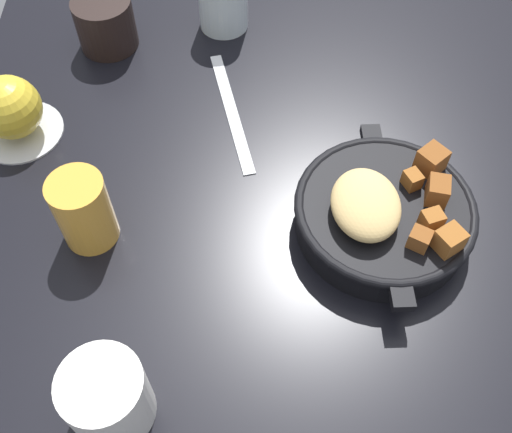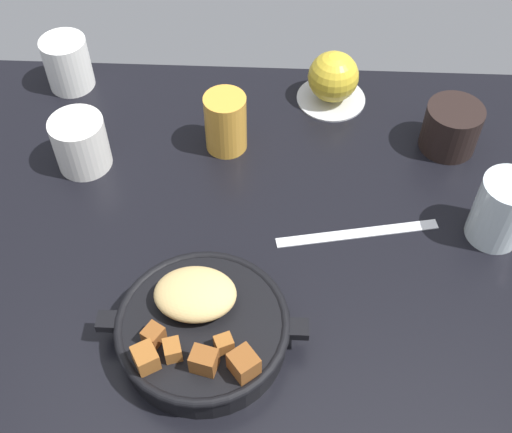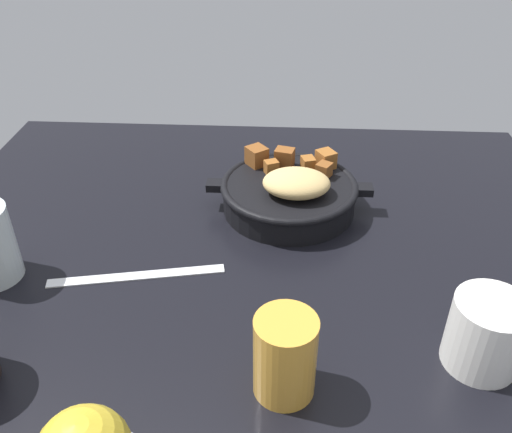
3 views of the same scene
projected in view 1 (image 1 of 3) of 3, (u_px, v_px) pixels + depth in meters
ground_plane at (279, 200)px, 75.40cm from camera, size 97.12×83.53×2.40cm
cast_iron_skillet at (383, 213)px, 69.04cm from camera, size 25.26×20.99×7.95cm
saucer_plate at (20, 131)px, 79.98cm from camera, size 11.36×11.36×0.60cm
red_apple at (9, 107)px, 76.34cm from camera, size 8.20×8.20×8.20cm
butter_knife at (231, 110)px, 82.28cm from camera, size 22.78×6.02×0.36cm
ceramic_mug_white at (108, 398)px, 55.91cm from camera, size 8.03×8.03×8.31cm
juice_glass_amber at (84, 211)px, 67.25cm from camera, size 6.38×6.38×9.42cm
coffee_mug_dark at (105, 23)px, 87.27cm from camera, size 8.59×8.59×7.46cm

